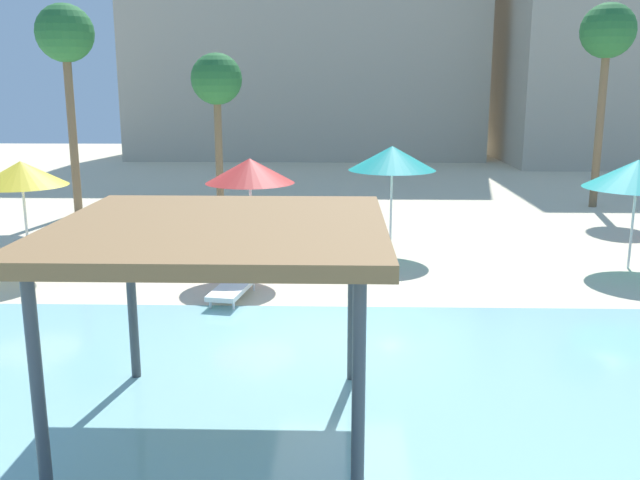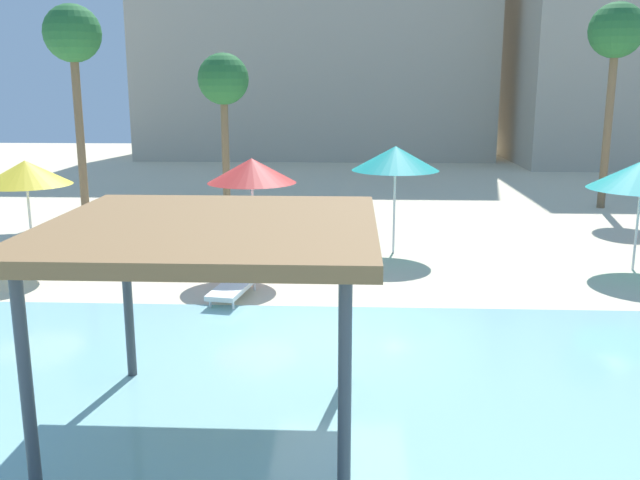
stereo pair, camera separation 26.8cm
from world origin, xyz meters
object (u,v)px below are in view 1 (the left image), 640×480
palm_tree_1 (65,39)px  beach_umbrella_yellow_1 (21,174)px  palm_tree_2 (217,82)px  beach_umbrella_teal_5 (637,174)px  palm_tree_0 (607,37)px  lounge_chair_5 (235,282)px  beach_umbrella_red_3 (250,171)px  shade_pavilion (220,237)px  lounge_chair_1 (144,253)px  beach_umbrella_teal_2 (392,158)px

palm_tree_1 → beach_umbrella_yellow_1: bearing=-77.9°
palm_tree_2 → palm_tree_1: bearing=-148.5°
beach_umbrella_teal_5 → palm_tree_0: bearing=75.7°
lounge_chair_5 → beach_umbrella_teal_5: bearing=115.1°
beach_umbrella_red_3 → beach_umbrella_teal_5: 9.20m
shade_pavilion → beach_umbrella_teal_5: (8.56, 8.43, -0.29)m
beach_umbrella_teal_5 → palm_tree_2: palm_tree_2 is taller
beach_umbrella_red_3 → lounge_chair_1: beach_umbrella_red_3 is taller
lounge_chair_1 → palm_tree_1: palm_tree_1 is taller
beach_umbrella_yellow_1 → beach_umbrella_red_3: size_ratio=0.97×
beach_umbrella_teal_5 → shade_pavilion: bearing=-135.4°
lounge_chair_5 → palm_tree_1: (-6.86, 9.45, 5.52)m
beach_umbrella_red_3 → beach_umbrella_teal_2: bearing=33.3°
beach_umbrella_teal_5 → palm_tree_1: size_ratio=0.38×
beach_umbrella_red_3 → shade_pavilion: bearing=-85.4°
beach_umbrella_red_3 → palm_tree_2: palm_tree_2 is taller
beach_umbrella_teal_2 → beach_umbrella_teal_5: beach_umbrella_teal_2 is taller
palm_tree_1 → palm_tree_2: palm_tree_1 is taller
palm_tree_2 → lounge_chair_5: bearing=-79.0°
beach_umbrella_teal_2 → beach_umbrella_yellow_1: bearing=-166.0°
beach_umbrella_teal_2 → palm_tree_1: palm_tree_1 is taller
beach_umbrella_yellow_1 → palm_tree_2: size_ratio=0.48×
shade_pavilion → palm_tree_1: size_ratio=0.57×
beach_umbrella_yellow_1 → palm_tree_0: size_ratio=0.37×
lounge_chair_5 → palm_tree_2: palm_tree_2 is taller
lounge_chair_1 → palm_tree_2: palm_tree_2 is taller
lounge_chair_1 → palm_tree_2: size_ratio=0.36×
shade_pavilion → beach_umbrella_yellow_1: (-5.99, 7.74, -0.24)m
beach_umbrella_yellow_1 → lounge_chair_5: bearing=-20.2°
lounge_chair_1 → palm_tree_2: (0.26, 9.66, 4.15)m
shade_pavilion → beach_umbrella_teal_5: shade_pavilion is taller
palm_tree_1 → palm_tree_2: size_ratio=1.26×
beach_umbrella_teal_5 → beach_umbrella_teal_2: bearing=165.3°
beach_umbrella_red_3 → lounge_chair_1: size_ratio=1.39×
beach_umbrella_teal_2 → lounge_chair_5: beach_umbrella_teal_2 is taller
beach_umbrella_teal_2 → lounge_chair_1: 6.76m
beach_umbrella_teal_2 → lounge_chair_5: bearing=-130.8°
shade_pavilion → palm_tree_2: 18.36m
beach_umbrella_red_3 → lounge_chair_5: size_ratio=1.40×
beach_umbrella_teal_5 → lounge_chair_5: 9.85m
beach_umbrella_teal_2 → palm_tree_1: 12.17m
beach_umbrella_yellow_1 → lounge_chair_1: (2.62, 0.60, -2.04)m
beach_umbrella_teal_2 → beach_umbrella_teal_5: (5.73, -1.50, -0.20)m
beach_umbrella_teal_5 → palm_tree_1: palm_tree_1 is taller
beach_umbrella_teal_2 → palm_tree_0: 11.30m
beach_umbrella_teal_2 → beach_umbrella_teal_5: size_ratio=1.07×
shade_pavilion → palm_tree_0: 20.55m
beach_umbrella_teal_2 → lounge_chair_5: (-3.56, -4.13, -2.19)m
beach_umbrella_red_3 → lounge_chair_1: 3.55m
beach_umbrella_red_3 → palm_tree_1: size_ratio=0.39×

